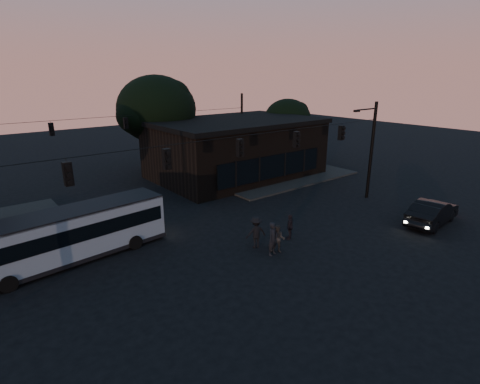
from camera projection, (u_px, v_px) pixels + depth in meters
ground at (288, 266)px, 19.30m from camera, size 120.00×120.00×0.00m
sidewalk_far_right at (272, 174)px, 36.85m from camera, size 14.00×10.00×0.15m
building at (236, 148)px, 35.75m from camera, size 15.40×10.41×5.40m
tree_behind at (157, 109)px, 36.22m from camera, size 7.60×7.60×9.43m
tree_right at (288, 119)px, 42.03m from camera, size 5.20×5.20×6.86m
signal_rig_near at (240, 167)px, 20.95m from camera, size 26.24×0.30×7.50m
signal_rig_far at (127, 136)px, 32.95m from camera, size 26.24×0.30×7.50m
bus at (72, 232)px, 19.52m from camera, size 10.00×3.16×2.76m
car at (432, 212)px, 24.45m from camera, size 5.11×2.19×1.64m
pedestrian_a at (273, 239)px, 20.20m from camera, size 0.77×0.60×1.89m
pedestrian_b at (278, 239)px, 20.52m from camera, size 0.95×0.98×1.60m
pedestrian_c at (290, 226)px, 22.23m from camera, size 0.99×0.81×1.57m
pedestrian_d at (256, 232)px, 21.09m from camera, size 1.35×1.00×1.86m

